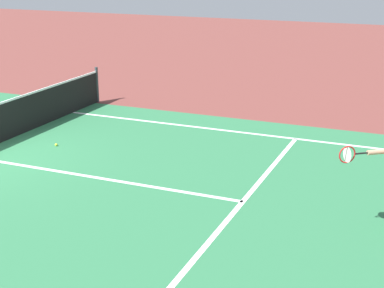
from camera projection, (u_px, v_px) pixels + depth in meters
line_sideline_right at (277, 137)px, 14.31m from camera, size 0.10×11.89×0.01m
line_service_near at (243, 202)px, 10.54m from camera, size 8.22×0.10×0.01m
line_center_service at (91, 177)px, 11.73m from camera, size 0.10×6.40×0.01m
tennis_ball_near_net at (56, 145)px, 13.61m from camera, size 0.07×0.07×0.07m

